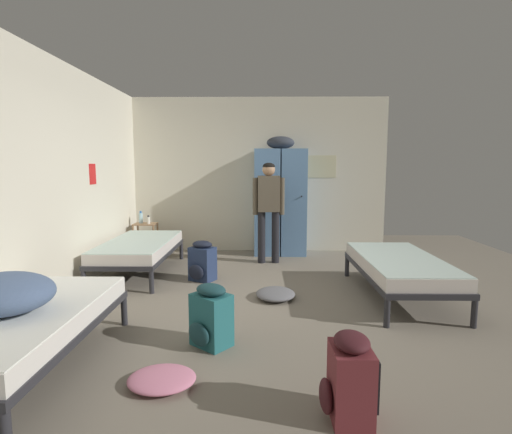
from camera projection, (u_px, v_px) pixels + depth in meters
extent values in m
plane|color=gray|center=(256.00, 301.00, 4.67)|extent=(9.05, 9.05, 0.00)
cube|color=beige|center=(258.00, 175.00, 7.33)|extent=(4.63, 0.06, 2.78)
cube|color=beige|center=(53.00, 181.00, 4.53)|extent=(0.06, 5.65, 2.78)
cube|color=beige|center=(321.00, 167.00, 7.26)|extent=(0.55, 0.01, 0.40)
cube|color=red|center=(93.00, 174.00, 5.50)|extent=(0.01, 0.20, 0.28)
cube|color=#5B84B2|center=(267.00, 202.00, 7.08)|extent=(0.44, 0.52, 1.85)
cylinder|color=black|center=(274.00, 196.00, 6.79)|extent=(0.02, 0.03, 0.02)
cube|color=#5B84B2|center=(293.00, 202.00, 7.07)|extent=(0.44, 0.52, 1.85)
cylinder|color=black|center=(302.00, 196.00, 6.78)|extent=(0.02, 0.03, 0.02)
ellipsoid|color=#333842|center=(281.00, 143.00, 6.94)|extent=(0.48, 0.36, 0.22)
cylinder|color=#99704C|center=(133.00, 241.00, 6.88)|extent=(0.03, 0.03, 0.55)
cylinder|color=#99704C|center=(154.00, 242.00, 6.87)|extent=(0.03, 0.03, 0.55)
cylinder|color=#99704C|center=(138.00, 239.00, 7.14)|extent=(0.03, 0.03, 0.55)
cylinder|color=#99704C|center=(158.00, 239.00, 7.14)|extent=(0.03, 0.03, 0.55)
cube|color=#99704C|center=(146.00, 245.00, 7.02)|extent=(0.38, 0.30, 0.02)
cube|color=#99704C|center=(145.00, 224.00, 6.97)|extent=(0.38, 0.30, 0.02)
cylinder|color=#28282D|center=(40.00, 311.00, 3.97)|extent=(0.06, 0.06, 0.28)
cylinder|color=#28282D|center=(124.00, 311.00, 3.96)|extent=(0.06, 0.06, 0.28)
cube|color=#28282D|center=(26.00, 333.00, 3.03)|extent=(0.90, 1.90, 0.06)
cube|color=silver|center=(25.00, 320.00, 3.02)|extent=(0.87, 1.84, 0.14)
cube|color=white|center=(25.00, 310.00, 3.01)|extent=(0.86, 1.82, 0.01)
cylinder|color=#28282D|center=(406.00, 267.00, 5.70)|extent=(0.06, 0.06, 0.28)
cylinder|color=#28282D|center=(347.00, 266.00, 5.72)|extent=(0.06, 0.06, 0.28)
cylinder|color=#28282D|center=(474.00, 314.00, 3.88)|extent=(0.06, 0.06, 0.28)
cylinder|color=#28282D|center=(387.00, 313.00, 3.89)|extent=(0.06, 0.06, 0.28)
cube|color=#28282D|center=(399.00, 272.00, 4.78)|extent=(0.90, 1.90, 0.06)
cube|color=silver|center=(399.00, 264.00, 4.76)|extent=(0.87, 1.84, 0.14)
cube|color=silver|center=(400.00, 257.00, 4.75)|extent=(0.86, 1.82, 0.01)
cylinder|color=#28282D|center=(84.00, 282.00, 4.95)|extent=(0.06, 0.06, 0.28)
cylinder|color=#28282D|center=(151.00, 282.00, 4.94)|extent=(0.06, 0.06, 0.28)
cylinder|color=#28282D|center=(132.00, 251.00, 6.77)|extent=(0.06, 0.06, 0.28)
cylinder|color=#28282D|center=(181.00, 251.00, 6.76)|extent=(0.06, 0.06, 0.28)
cube|color=#28282D|center=(140.00, 253.00, 5.83)|extent=(0.90, 1.90, 0.06)
cube|color=silver|center=(139.00, 246.00, 5.82)|extent=(0.87, 1.84, 0.14)
cube|color=silver|center=(139.00, 241.00, 5.81)|extent=(0.86, 1.82, 0.01)
ellipsoid|color=slate|center=(4.00, 294.00, 2.92)|extent=(0.71, 0.63, 0.29)
cylinder|color=black|center=(275.00, 237.00, 6.48)|extent=(0.12, 0.12, 0.84)
cylinder|color=black|center=(262.00, 237.00, 6.47)|extent=(0.12, 0.12, 0.84)
cube|color=brown|center=(269.00, 194.00, 6.39)|extent=(0.36, 0.22, 0.57)
cylinder|color=brown|center=(282.00, 196.00, 6.40)|extent=(0.08, 0.08, 0.59)
cylinder|color=brown|center=(255.00, 196.00, 6.39)|extent=(0.08, 0.08, 0.59)
sphere|color=tan|center=(269.00, 170.00, 6.34)|extent=(0.20, 0.20, 0.20)
ellipsoid|color=black|center=(269.00, 166.00, 6.33)|extent=(0.19, 0.19, 0.11)
cylinder|color=#B2DBEA|center=(141.00, 218.00, 6.98)|extent=(0.07, 0.07, 0.18)
cylinder|color=#2666B2|center=(141.00, 212.00, 6.97)|extent=(0.04, 0.04, 0.03)
cylinder|color=white|center=(148.00, 220.00, 6.92)|extent=(0.06, 0.06, 0.12)
cylinder|color=black|center=(148.00, 216.00, 6.91)|extent=(0.03, 0.03, 0.03)
cube|color=maroon|center=(351.00, 383.00, 2.47)|extent=(0.24, 0.32, 0.46)
ellipsoid|color=#42191E|center=(326.00, 396.00, 2.48)|extent=(0.08, 0.24, 0.20)
ellipsoid|color=#42191E|center=(352.00, 342.00, 2.44)|extent=(0.22, 0.29, 0.10)
cube|color=black|center=(369.00, 373.00, 2.56)|extent=(0.02, 0.05, 0.32)
cube|color=black|center=(377.00, 388.00, 2.38)|extent=(0.02, 0.05, 0.32)
cube|color=#23666B|center=(211.00, 320.00, 3.49)|extent=(0.40, 0.39, 0.46)
ellipsoid|color=#193D42|center=(199.00, 334.00, 3.39)|extent=(0.24, 0.21, 0.20)
ellipsoid|color=#193D42|center=(211.00, 290.00, 3.46)|extent=(0.36, 0.35, 0.10)
cube|color=black|center=(216.00, 311.00, 3.65)|extent=(0.05, 0.05, 0.32)
cube|color=black|center=(230.00, 315.00, 3.53)|extent=(0.05, 0.05, 0.32)
cube|color=navy|center=(203.00, 264.00, 5.49)|extent=(0.39, 0.36, 0.46)
ellipsoid|color=black|center=(196.00, 272.00, 5.37)|extent=(0.25, 0.18, 0.20)
ellipsoid|color=black|center=(202.00, 244.00, 5.46)|extent=(0.36, 0.33, 0.10)
cube|color=black|center=(203.00, 259.00, 5.65)|extent=(0.06, 0.04, 0.32)
cube|color=black|center=(213.00, 261.00, 5.57)|extent=(0.06, 0.04, 0.32)
ellipsoid|color=pink|center=(162.00, 379.00, 2.87)|extent=(0.49, 0.42, 0.09)
ellipsoid|color=slate|center=(276.00, 294.00, 4.76)|extent=(0.46, 0.52, 0.11)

